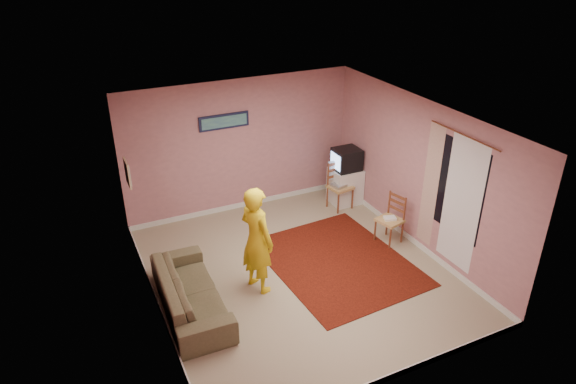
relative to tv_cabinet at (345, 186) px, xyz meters
name	(u,v)px	position (x,y,z in m)	size (l,w,h in m)	color
ground	(298,272)	(-1.95, -1.79, -0.37)	(5.00, 5.00, 0.00)	gray
wall_back	(240,146)	(-1.95, 0.71, 0.93)	(4.50, 0.02, 2.60)	#B17478
wall_front	(399,296)	(-1.95, -4.29, 0.93)	(4.50, 0.02, 2.60)	#B17478
wall_left	(149,236)	(-4.20, -1.79, 0.93)	(0.02, 5.00, 2.60)	#B17478
wall_right	(419,175)	(0.30, -1.79, 0.93)	(0.02, 5.00, 2.60)	#B17478
ceiling	(300,119)	(-1.95, -1.79, 2.23)	(4.50, 5.00, 0.02)	white
baseboard_back	(243,204)	(-1.95, 0.70, -0.32)	(4.50, 0.02, 0.10)	silver
baseboard_front	(389,377)	(-1.95, -4.28, -0.32)	(4.50, 0.02, 0.10)	silver
baseboard_left	(160,309)	(-4.19, -1.79, -0.32)	(0.02, 5.00, 0.10)	silver
baseboard_right	(410,238)	(0.29, -1.79, -0.32)	(0.02, 5.00, 0.10)	silver
window	(457,188)	(0.29, -2.69, 1.08)	(0.01, 1.10, 1.50)	black
curtain_sheer	(461,204)	(0.28, -2.84, 0.88)	(0.01, 0.75, 2.10)	silver
curtain_floral	(430,186)	(0.26, -2.14, 0.88)	(0.01, 0.35, 2.10)	beige
curtain_rod	(464,135)	(0.25, -2.69, 1.95)	(0.02, 0.02, 1.40)	brown
picture_back	(224,121)	(-2.25, 0.67, 1.48)	(0.95, 0.04, 0.28)	#131734
picture_left	(128,173)	(-4.17, -0.19, 1.18)	(0.04, 0.38, 0.42)	#CBBA8C
area_rug	(338,262)	(-1.22, -1.82, -0.36)	(2.12, 2.64, 0.01)	black
tv_cabinet	(345,186)	(0.00, 0.00, 0.00)	(0.58, 0.52, 0.73)	silver
crt_tv	(346,159)	(-0.01, 0.00, 0.58)	(0.51, 0.45, 0.43)	black
chair_a	(341,182)	(-0.21, -0.16, 0.21)	(0.48, 0.47, 0.51)	tan
dvd_player	(340,185)	(-0.21, -0.16, 0.14)	(0.34, 0.24, 0.06)	#A5A6AA
blue_throw	(336,170)	(-0.21, 0.03, 0.39)	(0.36, 0.05, 0.38)	#82ABD5
chair_b	(390,215)	(-0.08, -1.63, 0.17)	(0.47, 0.48, 0.48)	tan
game_console	(390,218)	(-0.08, -1.63, 0.11)	(0.20, 0.15, 0.04)	white
sofa	(191,292)	(-3.75, -1.91, -0.07)	(2.02, 0.79, 0.59)	brown
person	(257,240)	(-2.68, -1.86, 0.49)	(0.63, 0.41, 1.72)	gold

